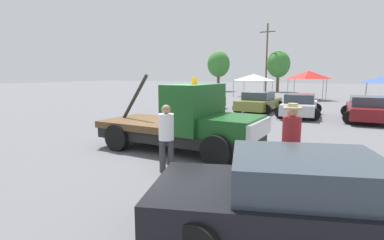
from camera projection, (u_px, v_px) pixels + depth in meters
The scene contains 15 objects.
ground_plane at pixel (179, 150), 9.97m from camera, with size 160.00×160.00×0.00m, color slate.
tow_truck at pixel (188, 123), 9.67m from camera, with size 5.45×2.39×2.51m.
foreground_car at pixel (319, 202), 4.39m from camera, with size 5.42×3.58×1.34m.
person_near_truck at pixel (291, 138), 6.66m from camera, with size 0.42×0.42×1.87m.
person_at_hood at pixel (166, 134), 7.60m from camera, with size 0.39×0.39×1.74m.
parked_car_navy at pixel (199, 101), 20.88m from camera, with size 2.68×4.48×1.34m.
parked_car_olive at pixel (259, 102), 20.04m from camera, with size 2.50×4.71×1.34m.
parked_car_silver at pixel (300, 106), 17.83m from camera, with size 2.67×4.66×1.34m.
parked_car_maroon at pixel (367, 109), 16.03m from camera, with size 2.64×4.73×1.34m.
canopy_tent_white at pixel (254, 77), 33.36m from camera, with size 3.47×3.47×2.50m.
canopy_tent_red at pixel (308, 75), 29.33m from camera, with size 3.21×3.21×2.85m.
tree_left at pixel (219, 64), 44.24m from camera, with size 3.30×3.30×5.90m.
tree_right at pixel (278, 64), 42.24m from camera, with size 3.23×3.23×5.77m.
traffic_cone at pixel (294, 130), 12.25m from camera, with size 0.40×0.40×0.55m.
utility_pole at pixel (267, 56), 43.02m from camera, with size 2.20×0.24×9.62m.
Camera 1 is at (5.14, -8.24, 2.50)m, focal length 28.00 mm.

